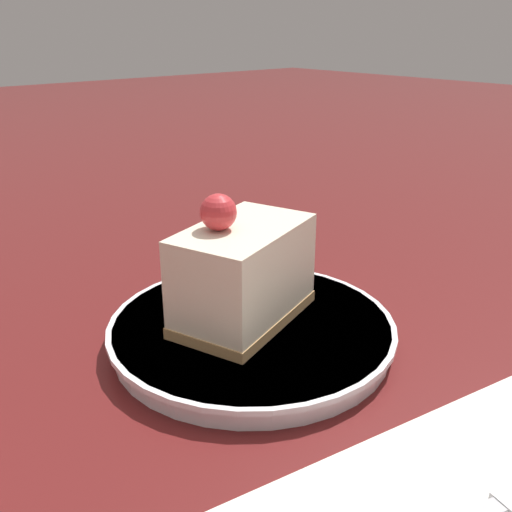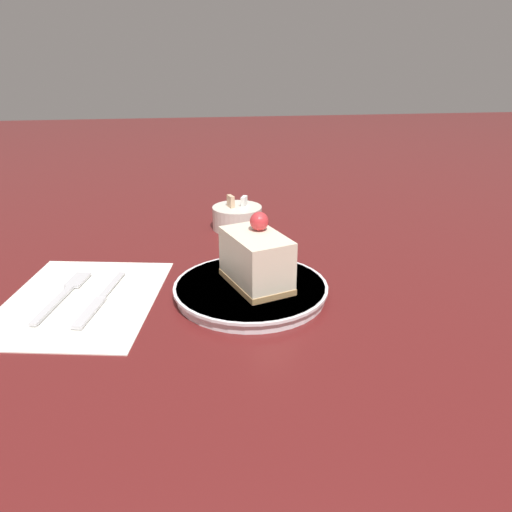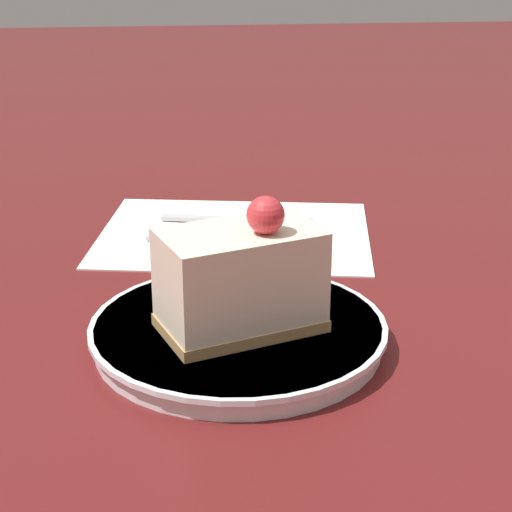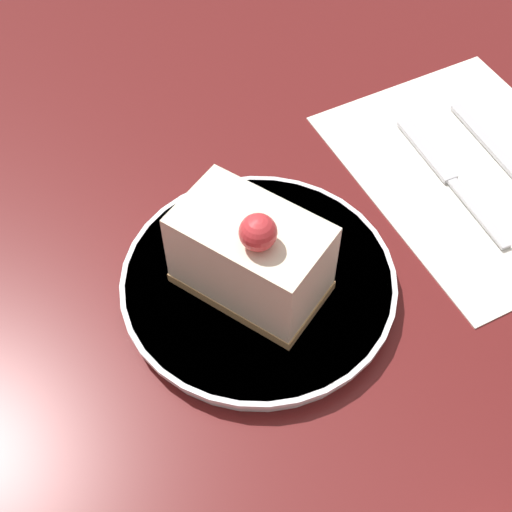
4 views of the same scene
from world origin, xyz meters
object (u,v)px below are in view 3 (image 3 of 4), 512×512
object	(u,v)px
plate	(238,332)
cake_slice	(241,279)
knife	(216,239)
fork	(251,221)

from	to	relation	value
plate	cake_slice	world-z (taller)	cake_slice
cake_slice	knife	size ratio (longest dim) A/B	0.78
plate	fork	size ratio (longest dim) A/B	1.40
cake_slice	plate	bearing A→B (deg)	172.08
cake_slice	knife	bearing A→B (deg)	162.16
cake_slice	fork	distance (m)	0.27
knife	plate	bearing A→B (deg)	13.98
fork	plate	bearing A→B (deg)	5.21
fork	knife	world-z (taller)	same
plate	cake_slice	bearing A→B (deg)	10.74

